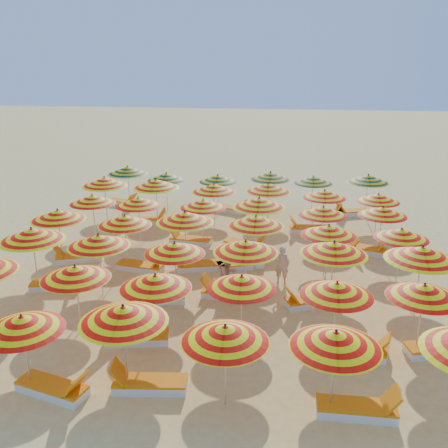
# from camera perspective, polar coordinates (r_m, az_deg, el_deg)

# --- Properties ---
(ground) EXTENTS (120.00, 120.00, 0.00)m
(ground) POSITION_cam_1_polar(r_m,az_deg,el_deg) (18.20, -0.21, -5.28)
(ground) COLOR #F6D36D
(ground) RESTS_ON ground
(umbrella_1) EXTENTS (2.28, 2.28, 1.98)m
(umbrella_1) POSITION_cam_1_polar(r_m,az_deg,el_deg) (12.12, -22.08, -10.49)
(umbrella_1) COLOR silver
(umbrella_1) RESTS_ON ground
(umbrella_2) EXTENTS (2.54, 2.54, 2.15)m
(umbrella_2) POSITION_cam_1_polar(r_m,az_deg,el_deg) (11.54, -11.43, -10.08)
(umbrella_2) COLOR silver
(umbrella_2) RESTS_ON ground
(umbrella_3) EXTENTS (2.35, 2.35, 2.03)m
(umbrella_3) POSITION_cam_1_polar(r_m,az_deg,el_deg) (10.79, 0.14, -12.44)
(umbrella_3) COLOR silver
(umbrella_3) RESTS_ON ground
(umbrella_4) EXTENTS (2.46, 2.46, 2.05)m
(umbrella_4) POSITION_cam_1_polar(r_m,az_deg,el_deg) (10.80, 12.64, -12.78)
(umbrella_4) COLOR silver
(umbrella_4) RESTS_ON ground
(umbrella_7) EXTENTS (1.93, 1.93, 2.03)m
(umbrella_7) POSITION_cam_1_polar(r_m,az_deg,el_deg) (14.20, -16.62, -5.34)
(umbrella_7) COLOR silver
(umbrella_7) RESTS_ON ground
(umbrella_8) EXTENTS (2.38, 2.38, 2.03)m
(umbrella_8) POSITION_cam_1_polar(r_m,az_deg,el_deg) (13.21, -7.85, -6.54)
(umbrella_8) COLOR silver
(umbrella_8) RESTS_ON ground
(umbrella_9) EXTENTS (2.32, 2.32, 1.96)m
(umbrella_9) POSITION_cam_1_polar(r_m,az_deg,el_deg) (13.21, 2.04, -6.66)
(umbrella_9) COLOR silver
(umbrella_9) RESTS_ON ground
(umbrella_10) EXTENTS (2.09, 2.09, 2.00)m
(umbrella_10) POSITION_cam_1_polar(r_m,az_deg,el_deg) (13.06, 12.76, -7.29)
(umbrella_10) COLOR silver
(umbrella_10) RESTS_ON ground
(umbrella_11) EXTENTS (2.30, 2.30, 2.00)m
(umbrella_11) POSITION_cam_1_polar(r_m,az_deg,el_deg) (13.61, 21.89, -7.14)
(umbrella_11) COLOR silver
(umbrella_11) RESTS_ON ground
(umbrella_12) EXTENTS (2.72, 2.72, 2.23)m
(umbrella_12) POSITION_cam_1_polar(r_m,az_deg,el_deg) (17.08, -21.12, -1.14)
(umbrella_12) COLOR silver
(umbrella_12) RESTS_ON ground
(umbrella_13) EXTENTS (2.45, 2.45, 2.11)m
(umbrella_13) POSITION_cam_1_polar(r_m,az_deg,el_deg) (16.19, -14.15, -1.86)
(umbrella_13) COLOR silver
(umbrella_13) RESTS_ON ground
(umbrella_14) EXTENTS (2.01, 2.01, 2.01)m
(umbrella_14) POSITION_cam_1_polar(r_m,az_deg,el_deg) (15.40, -5.68, -2.77)
(umbrella_14) COLOR silver
(umbrella_14) RESTS_ON ground
(umbrella_15) EXTENTS (2.42, 2.42, 2.13)m
(umbrella_15) POSITION_cam_1_polar(r_m,az_deg,el_deg) (15.18, 2.50, -2.61)
(umbrella_15) COLOR silver
(umbrella_15) RESTS_ON ground
(umbrella_16) EXTENTS (2.47, 2.47, 2.17)m
(umbrella_16) POSITION_cam_1_polar(r_m,az_deg,el_deg) (15.33, 12.46, -2.72)
(umbrella_16) COLOR silver
(umbrella_16) RESTS_ON ground
(umbrella_17) EXTENTS (2.81, 2.81, 2.26)m
(umbrella_17) POSITION_cam_1_polar(r_m,az_deg,el_deg) (15.44, 21.70, -3.16)
(umbrella_17) COLOR silver
(umbrella_17) RESTS_ON ground
(umbrella_18) EXTENTS (2.45, 2.45, 2.12)m
(umbrella_18) POSITION_cam_1_polar(r_m,az_deg,el_deg) (19.22, -18.45, 0.99)
(umbrella_18) COLOR silver
(umbrella_18) RESTS_ON ground
(umbrella_19) EXTENTS (2.04, 2.04, 2.05)m
(umbrella_19) POSITION_cam_1_polar(r_m,az_deg,el_deg) (18.17, -11.28, 0.41)
(umbrella_19) COLOR silver
(umbrella_19) RESTS_ON ground
(umbrella_20) EXTENTS (2.63, 2.63, 2.21)m
(umbrella_20) POSITION_cam_1_polar(r_m,az_deg,el_deg) (17.77, -4.48, 0.78)
(umbrella_20) COLOR silver
(umbrella_20) RESTS_ON ground
(umbrella_21) EXTENTS (2.06, 2.06, 2.14)m
(umbrella_21) POSITION_cam_1_polar(r_m,az_deg,el_deg) (17.54, 3.67, 0.33)
(umbrella_21) COLOR silver
(umbrella_21) RESTS_ON ground
(umbrella_22) EXTENTS (2.03, 2.03, 2.00)m
(umbrella_22) POSITION_cam_1_polar(r_m,az_deg,el_deg) (17.31, 11.88, -0.72)
(umbrella_22) COLOR silver
(umbrella_22) RESTS_ON ground
(umbrella_23) EXTENTS (2.24, 2.24, 1.94)m
(umbrella_23) POSITION_cam_1_polar(r_m,az_deg,el_deg) (17.78, 19.61, -1.07)
(umbrella_23) COLOR silver
(umbrella_23) RESTS_ON ground
(umbrella_24) EXTENTS (2.41, 2.41, 2.01)m
(umbrella_24) POSITION_cam_1_polar(r_m,az_deg,el_deg) (21.31, -14.81, 2.73)
(umbrella_24) COLOR silver
(umbrella_24) RESTS_ON ground
(umbrella_25) EXTENTS (2.38, 2.38, 1.98)m
(umbrella_25) POSITION_cam_1_polar(r_m,az_deg,el_deg) (20.69, -9.76, 2.52)
(umbrella_25) COLOR silver
(umbrella_25) RESTS_ON ground
(umbrella_26) EXTENTS (1.87, 1.87, 1.97)m
(umbrella_26) POSITION_cam_1_polar(r_m,az_deg,el_deg) (20.14, -2.39, 2.33)
(umbrella_26) COLOR silver
(umbrella_26) RESTS_ON ground
(umbrella_27) EXTENTS (2.13, 2.13, 2.22)m
(umbrella_27) POSITION_cam_1_polar(r_m,az_deg,el_deg) (19.52, 4.03, 2.45)
(umbrella_27) COLOR silver
(umbrella_27) RESTS_ON ground
(umbrella_28) EXTENTS (2.23, 2.23, 1.96)m
(umbrella_28) POSITION_cam_1_polar(r_m,az_deg,el_deg) (19.56, 11.26, 1.46)
(umbrella_28) COLOR silver
(umbrella_28) RESTS_ON ground
(umbrella_29) EXTENTS (2.24, 2.24, 1.98)m
(umbrella_29) POSITION_cam_1_polar(r_m,az_deg,el_deg) (20.03, 17.67, 1.37)
(umbrella_29) COLOR silver
(umbrella_29) RESTS_ON ground
(umbrella_30) EXTENTS (2.65, 2.65, 2.23)m
(umbrella_30) POSITION_cam_1_polar(r_m,az_deg,el_deg) (23.43, -13.51, 4.71)
(umbrella_30) COLOR silver
(umbrella_30) RESTS_ON ground
(umbrella_31) EXTENTS (2.73, 2.73, 2.23)m
(umbrella_31) POSITION_cam_1_polar(r_m,az_deg,el_deg) (22.63, -7.79, 4.59)
(umbrella_31) COLOR silver
(umbrella_31) RESTS_ON ground
(umbrella_32) EXTENTS (2.27, 2.27, 2.10)m
(umbrella_32) POSITION_cam_1_polar(r_m,az_deg,el_deg) (22.15, -1.15, 4.13)
(umbrella_32) COLOR silver
(umbrella_32) RESTS_ON ground
(umbrella_33) EXTENTS (2.44, 2.44, 2.16)m
(umbrella_33) POSITION_cam_1_polar(r_m,az_deg,el_deg) (22.10, 5.09, 4.17)
(umbrella_33) COLOR silver
(umbrella_33) RESTS_ON ground
(umbrella_34) EXTENTS (2.44, 2.44, 1.98)m
(umbrella_34) POSITION_cam_1_polar(r_m,az_deg,el_deg) (21.99, 11.40, 3.37)
(umbrella_34) COLOR silver
(umbrella_34) RESTS_ON ground
(umbrella_35) EXTENTS (2.38, 2.38, 1.92)m
(umbrella_35) POSITION_cam_1_polar(r_m,az_deg,el_deg) (22.12, 17.22, 2.86)
(umbrella_35) COLOR silver
(umbrella_35) RESTS_ON ground
(umbrella_36) EXTENTS (2.07, 2.07, 2.17)m
(umbrella_36) POSITION_cam_1_polar(r_m,az_deg,el_deg) (25.85, -10.97, 6.05)
(umbrella_36) COLOR silver
(umbrella_36) RESTS_ON ground
(umbrella_37) EXTENTS (2.12, 2.12, 2.00)m
(umbrella_37) POSITION_cam_1_polar(r_m,az_deg,el_deg) (24.86, -6.60, 5.39)
(umbrella_37) COLOR silver
(umbrella_37) RESTS_ON ground
(umbrella_38) EXTENTS (2.27, 2.27, 1.95)m
(umbrella_38) POSITION_cam_1_polar(r_m,az_deg,el_deg) (24.50, -0.70, 5.23)
(umbrella_38) COLOR silver
(umbrella_38) RESTS_ON ground
(umbrella_39) EXTENTS (2.11, 2.11, 2.10)m
(umbrella_39) POSITION_cam_1_polar(r_m,az_deg,el_deg) (24.53, 5.33, 5.48)
(umbrella_39) COLOR silver
(umbrella_39) RESTS_ON ground
(umbrella_40) EXTENTS (2.37, 2.37, 1.97)m
(umbrella_40) POSITION_cam_1_polar(r_m,az_deg,el_deg) (24.53, 10.16, 4.99)
(umbrella_40) COLOR silver
(umbrella_40) RESTS_ON ground
(umbrella_41) EXTENTS (2.14, 2.14, 2.13)m
(umbrella_41) POSITION_cam_1_polar(r_m,az_deg,el_deg) (24.72, 16.15, 4.98)
(umbrella_41) COLOR silver
(umbrella_41) RESTS_ON ground
(lounger_1) EXTENTS (1.82, 1.00, 0.69)m
(lounger_1) POSITION_cam_1_polar(r_m,az_deg,el_deg) (12.63, -18.87, -17.33)
(lounger_1) COLOR white
(lounger_1) RESTS_ON ground
(lounger_2) EXTENTS (1.79, 0.78, 0.69)m
(lounger_2) POSITION_cam_1_polar(r_m,az_deg,el_deg) (12.27, -8.66, -17.59)
(lounger_2) COLOR white
(lounger_2) RESTS_ON ground
(lounger_3) EXTENTS (1.74, 0.60, 0.69)m
(lounger_3) POSITION_cam_1_polar(r_m,az_deg,el_deg) (11.81, 15.11, -19.71)
(lounger_3) COLOR white
(lounger_3) RESTS_ON ground
(lounger_4) EXTENTS (1.81, 0.89, 0.69)m
(lounger_4) POSITION_cam_1_polar(r_m,az_deg,el_deg) (14.04, -10.09, -12.61)
(lounger_4) COLOR white
(lounger_4) RESTS_ON ground
(lounger_5) EXTENTS (1.82, 1.03, 0.69)m
(lounger_5) POSITION_cam_1_polar(r_m,az_deg,el_deg) (13.81, 14.84, -13.53)
(lounger_5) COLOR white
(lounger_5) RESTS_ON ground
(lounger_6) EXTENTS (1.82, 0.97, 0.69)m
(lounger_6) POSITION_cam_1_polar(r_m,az_deg,el_deg) (14.48, 23.48, -12.94)
(lounger_6) COLOR white
(lounger_6) RESTS_ON ground
(lounger_7) EXTENTS (1.81, 0.91, 0.69)m
(lounger_7) POSITION_cam_1_polar(r_m,az_deg,el_deg) (17.64, -18.40, -6.56)
(lounger_7) COLOR white
(lounger_7) RESTS_ON ground
(lounger_8) EXTENTS (1.82, 0.98, 0.69)m
(lounger_8) POSITION_cam_1_polar(r_m,az_deg,el_deg) (16.03, -7.40, -8.30)
(lounger_8) COLOR white
(lounger_8) RESTS_ON ground
(lounger_9) EXTENTS (1.78, 0.76, 0.69)m
(lounger_9) POSITION_cam_1_polar(r_m,az_deg,el_deg) (16.15, 0.36, -7.92)
(lounger_9) COLOR white
(lounger_9) RESTS_ON ground
(lounger_10) EXTENTS (1.82, 1.23, 0.69)m
(lounger_10) POSITION_cam_1_polar(r_m,az_deg,el_deg) (15.91, 9.89, -8.64)
(lounger_10) COLOR white
(lounger_10) RESTS_ON ground
(lounger_11) EXTENTS (1.82, 1.17, 0.69)m
(lounger_11) POSITION_cam_1_polar(r_m,az_deg,el_deg) (19.74, -16.37, -3.64)
(lounger_11) COLOR white
(lounger_11) RESTS_ON ground
(lounger_12) EXTENTS (1.80, 0.86, 0.69)m
(lounger_12) POSITION_cam_1_polar(r_m,az_deg,el_deg) (18.37, -9.41, -4.80)
(lounger_12) COLOR white
(lounger_12) RESTS_ON ground
(lounger_13) EXTENTS (1.83, 1.05, 0.69)m
(lounger_13) POSITION_cam_1_polar(r_m,az_deg,el_deg) (18.22, -2.85, -4.76)
(lounger_13) COLOR white
(lounger_13) RESTS_ON ground
(lounger_14) EXTENTS (1.82, 1.23, 0.69)m
(lounger_14) POSITION_cam_1_polar(r_m,az_deg,el_deg) (18.27, 1.71, -4.67)
(lounger_14) COLOR white
(lounger_14) RESTS_ON ground
(lounger_15) EXTENTS (1.78, 0.75, 0.69)m
(lounger_15) POSITION_cam_1_polar(r_m,az_deg,el_deg) (20.75, -3.96, -1.82)
(lounger_15) COLOR white
(lounger_15) RESTS_ON ground
(lounger_16) EXTENTS (1.82, 1.25, 0.69)m
(lounger_16) POSITION_cam_1_polar(r_m,az_deg,el_deg) (20.13, 2.47, -2.44)
(lounger_16) COLOR white
(lounger_16) RESTS_ON ground
(lounger_17) EXTENTS (1.76, 0.66, 0.69)m
(lounger_17) POSITION_cam_1_polar(r_m,az_deg,el_deg) (20.10, 12.68, -2.92)
(lounger_17) COLOR white
(lounger_17) RESTS_ON ground
(lounger_18) EXTENTS (1.83, 1.14, 0.69)m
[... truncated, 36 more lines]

